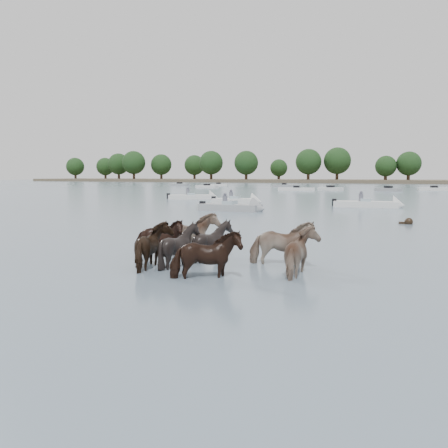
% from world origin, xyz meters
% --- Properties ---
extents(ground, '(400.00, 400.00, 0.00)m').
position_xyz_m(ground, '(0.00, 0.00, 0.00)').
color(ground, slate).
rests_on(ground, ground).
extents(shoreline, '(160.00, 30.00, 1.00)m').
position_xyz_m(shoreline, '(-70.00, 150.00, 0.50)').
color(shoreline, '#4C4233').
rests_on(shoreline, ground).
extents(pony_herd, '(6.93, 4.81, 1.63)m').
position_xyz_m(pony_herd, '(0.69, 0.75, 0.50)').
color(pony_herd, black).
rests_on(pony_herd, ground).
extents(swimming_pony, '(0.72, 0.44, 0.44)m').
position_xyz_m(swimming_pony, '(5.26, 15.27, 0.10)').
color(swimming_pony, black).
rests_on(swimming_pony, ground).
extents(motorboat_a, '(4.76, 2.42, 1.92)m').
position_xyz_m(motorboat_a, '(-9.48, 27.82, 0.23)').
color(motorboat_a, silver).
rests_on(motorboat_a, ground).
extents(motorboat_b, '(5.15, 1.62, 1.92)m').
position_xyz_m(motorboat_b, '(-6.46, 19.86, 0.23)').
color(motorboat_b, gray).
rests_on(motorboat_b, ground).
extents(motorboat_c, '(5.73, 2.12, 1.92)m').
position_xyz_m(motorboat_c, '(2.10, 28.02, 0.23)').
color(motorboat_c, silver).
rests_on(motorboat_c, ground).
extents(motorboat_f, '(5.41, 4.07, 1.92)m').
position_xyz_m(motorboat_f, '(-16.92, 33.24, 0.23)').
color(motorboat_f, silver).
rests_on(motorboat_f, ground).
extents(distant_flotilla, '(105.53, 27.30, 0.93)m').
position_xyz_m(distant_flotilla, '(0.48, 79.45, 0.26)').
color(distant_flotilla, gray).
rests_on(distant_flotilla, ground).
extents(treeline, '(144.21, 22.27, 12.14)m').
position_xyz_m(treeline, '(-72.69, 148.59, 6.77)').
color(treeline, '#382619').
rests_on(treeline, ground).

